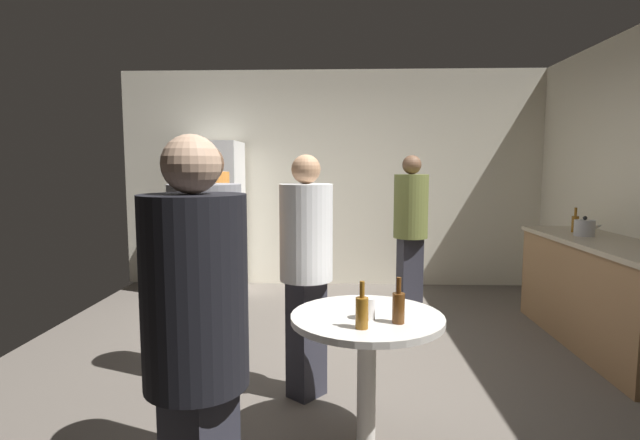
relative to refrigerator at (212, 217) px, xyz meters
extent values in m
cube|color=#5B544C|center=(1.45, -2.20, -0.95)|extent=(5.20, 5.20, 0.10)
cube|color=silver|center=(1.45, 0.43, 0.45)|extent=(5.32, 0.06, 2.70)
cube|color=white|center=(0.00, 0.00, 0.00)|extent=(0.70, 0.65, 1.80)
cube|color=#262628|center=(0.21, -0.34, 0.09)|extent=(0.03, 0.03, 0.60)
cube|color=olive|center=(3.73, -1.73, -0.47)|extent=(0.60, 1.98, 0.86)
cube|color=tan|center=(3.73, -1.73, -0.02)|extent=(0.64, 2.02, 0.04)
cylinder|color=#B2B2B7|center=(3.68, -1.45, 0.07)|extent=(0.17, 0.17, 0.14)
sphere|color=black|center=(3.68, -1.45, 0.16)|extent=(0.04, 0.04, 0.04)
cone|color=#B2B2B7|center=(3.79, -1.45, 0.08)|extent=(0.09, 0.04, 0.06)
cylinder|color=#8C5919|center=(3.71, -1.21, 0.07)|extent=(0.06, 0.06, 0.15)
cylinder|color=#8C5919|center=(3.71, -1.21, 0.19)|extent=(0.02, 0.02, 0.08)
cylinder|color=beige|center=(1.67, -3.30, -0.55)|extent=(0.10, 0.10, 0.70)
cylinder|color=beige|center=(1.67, -3.30, -0.18)|extent=(0.80, 0.80, 0.03)
cylinder|color=#8C5919|center=(1.63, -3.51, -0.09)|extent=(0.06, 0.06, 0.15)
cylinder|color=#8C5919|center=(1.63, -3.51, 0.02)|extent=(0.02, 0.02, 0.08)
cylinder|color=#593314|center=(1.82, -3.42, -0.09)|extent=(0.06, 0.06, 0.15)
cylinder|color=#593314|center=(1.82, -3.42, 0.02)|extent=(0.02, 0.02, 0.08)
cylinder|color=white|center=(1.67, -3.36, -0.11)|extent=(0.08, 0.08, 0.11)
cube|color=#2D2D38|center=(2.24, -0.91, -0.50)|extent=(0.26, 0.23, 0.80)
cylinder|color=olive|center=(2.24, -0.91, 0.21)|extent=(0.43, 0.43, 0.63)
sphere|color=brown|center=(2.24, -0.91, 0.62)|extent=(0.19, 0.19, 0.19)
cube|color=#2D2D38|center=(0.90, -3.53, -0.50)|extent=(0.18, 0.23, 0.79)
cylinder|color=gray|center=(0.90, -3.53, 0.21)|extent=(0.35, 0.35, 0.63)
sphere|color=brown|center=(0.90, -3.53, 0.62)|extent=(0.19, 0.19, 0.19)
cube|color=#2D2D38|center=(0.60, -2.47, -0.49)|extent=(0.27, 0.25, 0.82)
cylinder|color=orange|center=(0.60, -2.47, 0.24)|extent=(0.46, 0.46, 0.65)
sphere|color=tan|center=(0.60, -2.47, 0.67)|extent=(0.19, 0.19, 0.19)
cube|color=#2D2D38|center=(1.31, -2.70, -0.51)|extent=(0.27, 0.28, 0.78)
cylinder|color=white|center=(1.31, -2.70, 0.19)|extent=(0.48, 0.48, 0.62)
sphere|color=tan|center=(1.31, -2.70, 0.59)|extent=(0.18, 0.18, 0.18)
cylinder|color=black|center=(1.06, -4.26, 0.20)|extent=(0.47, 0.47, 0.63)
sphere|color=#D8AD8C|center=(1.06, -4.26, 0.61)|extent=(0.19, 0.19, 0.19)
camera|label=1|loc=(1.52, -5.78, 0.60)|focal=27.41mm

